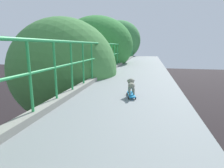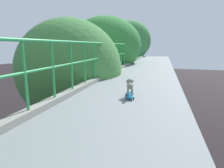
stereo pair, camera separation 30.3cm
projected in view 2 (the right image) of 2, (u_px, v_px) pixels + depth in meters
The scene contains 10 objects.
car_silver_fourth at pixel (8, 140), 12.85m from camera, with size 1.94×4.16×1.42m.
car_yellow_cab_fifth at pixel (76, 124), 15.37m from camera, with size 1.95×3.81×1.55m.
car_black_sixth at pixel (59, 108), 19.50m from camera, with size 2.00×4.28×1.35m.
car_white_seventh at pixel (103, 100), 22.28m from camera, with size 1.89×4.03×1.43m.
city_bus at pixel (106, 74), 35.55m from camera, with size 2.72×11.77×3.22m.
roadside_tree_mid at pixel (70, 72), 7.59m from camera, with size 4.28×4.28×8.31m.
roadside_tree_far at pixel (106, 46), 12.16m from camera, with size 4.74×4.74×9.12m.
roadside_tree_farthest at pixel (130, 42), 20.69m from camera, with size 4.68×4.68×10.02m.
toy_skateboard at pixel (130, 95), 4.05m from camera, with size 0.26×0.53×0.08m.
small_dog at pixel (130, 85), 4.06m from camera, with size 0.21×0.40×0.32m.
Camera 2 is at (1.81, -1.18, 7.20)m, focal length 29.02 mm.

